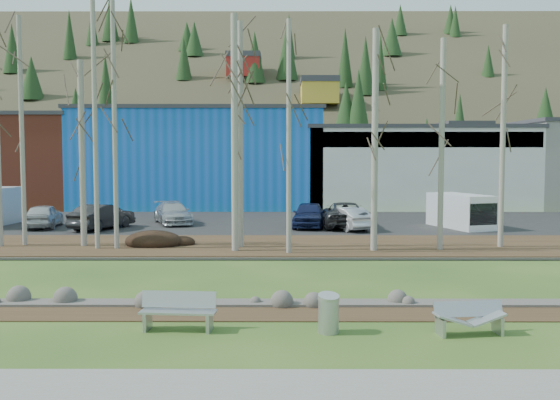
{
  "coord_description": "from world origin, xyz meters",
  "views": [
    {
      "loc": [
        0.83,
        -14.81,
        4.33
      ],
      "look_at": [
        0.75,
        11.22,
        2.5
      ],
      "focal_mm": 40.0,
      "sensor_mm": 36.0,
      "label": 1
    }
  ],
  "objects_px": {
    "car_0": "(44,216)",
    "car_5": "(345,215)",
    "bench_intact": "(179,311)",
    "seagull": "(482,307)",
    "litter_bin": "(329,315)",
    "car_4": "(346,218)",
    "car_1": "(102,217)",
    "van_white": "(462,211)",
    "car_2": "(173,213)",
    "car_3": "(309,215)",
    "bench_damaged": "(469,318)"
  },
  "relations": [
    {
      "from": "car_3",
      "to": "car_2",
      "type": "bearing_deg",
      "value": 173.55
    },
    {
      "from": "litter_bin",
      "to": "car_1",
      "type": "distance_m",
      "value": 23.52
    },
    {
      "from": "bench_damaged",
      "to": "car_4",
      "type": "relative_size",
      "value": 0.45
    },
    {
      "from": "seagull",
      "to": "car_2",
      "type": "relative_size",
      "value": 0.09
    },
    {
      "from": "car_0",
      "to": "litter_bin",
      "type": "bearing_deg",
      "value": 117.02
    },
    {
      "from": "bench_intact",
      "to": "car_4",
      "type": "height_order",
      "value": "car_4"
    },
    {
      "from": "car_3",
      "to": "car_4",
      "type": "distance_m",
      "value": 2.37
    },
    {
      "from": "bench_intact",
      "to": "car_2",
      "type": "height_order",
      "value": "car_2"
    },
    {
      "from": "car_3",
      "to": "car_4",
      "type": "relative_size",
      "value": 1.11
    },
    {
      "from": "litter_bin",
      "to": "car_3",
      "type": "height_order",
      "value": "car_3"
    },
    {
      "from": "bench_intact",
      "to": "seagull",
      "type": "height_order",
      "value": "bench_intact"
    },
    {
      "from": "bench_intact",
      "to": "car_1",
      "type": "distance_m",
      "value": 21.69
    },
    {
      "from": "car_2",
      "to": "car_0",
      "type": "bearing_deg",
      "value": 176.28
    },
    {
      "from": "car_3",
      "to": "car_5",
      "type": "height_order",
      "value": "car_3"
    },
    {
      "from": "car_1",
      "to": "van_white",
      "type": "height_order",
      "value": "van_white"
    },
    {
      "from": "car_1",
      "to": "seagull",
      "type": "bearing_deg",
      "value": 151.51
    },
    {
      "from": "bench_damaged",
      "to": "car_0",
      "type": "bearing_deg",
      "value": 123.47
    },
    {
      "from": "car_2",
      "to": "car_3",
      "type": "relative_size",
      "value": 1.04
    },
    {
      "from": "car_2",
      "to": "van_white",
      "type": "height_order",
      "value": "van_white"
    },
    {
      "from": "bench_intact",
      "to": "van_white",
      "type": "xyz_separation_m",
      "value": [
        13.13,
        21.0,
        0.65
      ]
    },
    {
      "from": "bench_damaged",
      "to": "litter_bin",
      "type": "xyz_separation_m",
      "value": [
        -3.42,
        0.08,
        0.05
      ]
    },
    {
      "from": "car_2",
      "to": "car_5",
      "type": "bearing_deg",
      "value": -30.08
    },
    {
      "from": "bench_damaged",
      "to": "car_3",
      "type": "distance_m",
      "value": 21.85
    },
    {
      "from": "car_1",
      "to": "van_white",
      "type": "xyz_separation_m",
      "value": [
        20.87,
        0.74,
        0.26
      ]
    },
    {
      "from": "bench_intact",
      "to": "car_2",
      "type": "bearing_deg",
      "value": 104.76
    },
    {
      "from": "seagull",
      "to": "bench_intact",
      "type": "bearing_deg",
      "value": 179.08
    },
    {
      "from": "bench_intact",
      "to": "car_0",
      "type": "bearing_deg",
      "value": 122.95
    },
    {
      "from": "car_0",
      "to": "car_5",
      "type": "relative_size",
      "value": 0.77
    },
    {
      "from": "bench_intact",
      "to": "car_0",
      "type": "xyz_separation_m",
      "value": [
        -11.4,
        21.03,
        0.37
      ]
    },
    {
      "from": "car_3",
      "to": "litter_bin",
      "type": "bearing_deg",
      "value": -85.18
    },
    {
      "from": "car_1",
      "to": "litter_bin",
      "type": "bearing_deg",
      "value": 140.19
    },
    {
      "from": "litter_bin",
      "to": "van_white",
      "type": "relative_size",
      "value": 0.18
    },
    {
      "from": "car_0",
      "to": "car_2",
      "type": "height_order",
      "value": "car_0"
    },
    {
      "from": "car_0",
      "to": "car_3",
      "type": "distance_m",
      "value": 15.59
    },
    {
      "from": "car_1",
      "to": "car_4",
      "type": "height_order",
      "value": "car_1"
    },
    {
      "from": "van_white",
      "to": "litter_bin",
      "type": "bearing_deg",
      "value": -131.82
    },
    {
      "from": "bench_damaged",
      "to": "litter_bin",
      "type": "height_order",
      "value": "litter_bin"
    },
    {
      "from": "car_0",
      "to": "van_white",
      "type": "xyz_separation_m",
      "value": [
        24.53,
        -0.04,
        0.28
      ]
    },
    {
      "from": "seagull",
      "to": "car_2",
      "type": "xyz_separation_m",
      "value": [
        -12.32,
        21.46,
        0.64
      ]
    },
    {
      "from": "car_2",
      "to": "car_4",
      "type": "distance_m",
      "value": 10.86
    },
    {
      "from": "car_0",
      "to": "car_1",
      "type": "distance_m",
      "value": 3.74
    },
    {
      "from": "seagull",
      "to": "car_1",
      "type": "bearing_deg",
      "value": 117.84
    },
    {
      "from": "bench_damaged",
      "to": "seagull",
      "type": "relative_size",
      "value": 4.22
    },
    {
      "from": "car_1",
      "to": "car_2",
      "type": "height_order",
      "value": "car_1"
    },
    {
      "from": "seagull",
      "to": "car_4",
      "type": "bearing_deg",
      "value": 83.19
    },
    {
      "from": "car_3",
      "to": "car_4",
      "type": "xyz_separation_m",
      "value": [
        2.05,
        -1.18,
        -0.1
      ]
    },
    {
      "from": "litter_bin",
      "to": "car_4",
      "type": "relative_size",
      "value": 0.22
    },
    {
      "from": "car_4",
      "to": "car_5",
      "type": "distance_m",
      "value": 1.2
    },
    {
      "from": "litter_bin",
      "to": "car_2",
      "type": "height_order",
      "value": "car_2"
    },
    {
      "from": "litter_bin",
      "to": "bench_damaged",
      "type": "bearing_deg",
      "value": -1.37
    }
  ]
}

